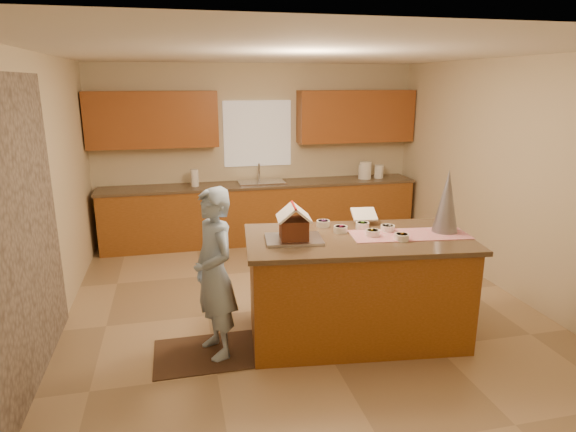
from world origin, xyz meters
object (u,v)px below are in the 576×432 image
(tinsel_tree, at_px, (447,201))
(island_base, at_px, (356,289))
(gingerbread_house, at_px, (294,226))
(boy, at_px, (214,273))

(tinsel_tree, bearing_deg, island_base, 176.83)
(gingerbread_house, bearing_deg, island_base, -1.64)
(boy, height_order, gingerbread_house, boy)
(tinsel_tree, xyz_separation_m, gingerbread_house, (-1.48, 0.07, -0.16))
(gingerbread_house, bearing_deg, boy, -176.80)
(boy, relative_size, gingerbread_house, 4.49)
(boy, bearing_deg, gingerbread_house, 75.53)
(tinsel_tree, distance_m, boy, 2.28)
(island_base, relative_size, tinsel_tree, 3.27)
(island_base, height_order, gingerbread_house, gingerbread_house)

